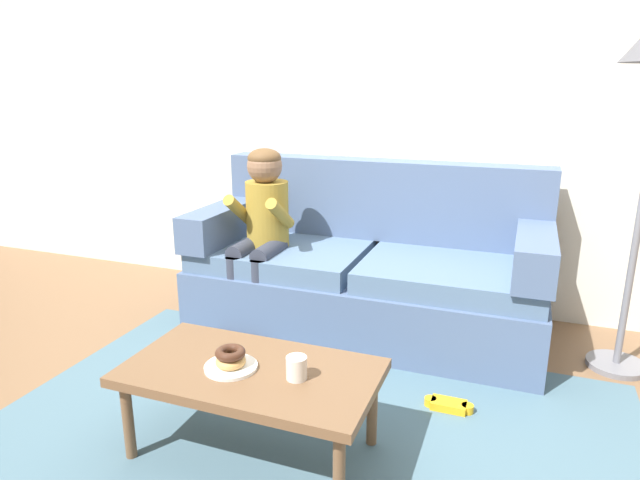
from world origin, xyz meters
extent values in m
plane|color=brown|center=(0.00, 0.00, 0.00)|extent=(10.00, 10.00, 0.00)
cube|color=silver|center=(0.00, 1.40, 1.40)|extent=(8.00, 0.10, 2.80)
cube|color=#476675|center=(0.00, -0.25, 0.01)|extent=(2.78, 1.71, 0.01)
cube|color=slate|center=(-0.07, 0.80, 0.19)|extent=(2.07, 0.90, 0.38)
cube|color=slate|center=(-0.59, 0.75, 0.44)|extent=(0.99, 0.74, 0.12)
cube|color=slate|center=(0.45, 0.75, 0.44)|extent=(0.99, 0.74, 0.12)
cube|color=slate|center=(-0.07, 1.15, 0.75)|extent=(2.07, 0.20, 0.50)
cube|color=slate|center=(-1.01, 0.80, 0.61)|extent=(0.20, 0.90, 0.22)
cube|color=slate|center=(0.87, 0.80, 0.61)|extent=(0.20, 0.90, 0.22)
cube|color=brown|center=(-0.16, -0.51, 0.37)|extent=(1.01, 0.55, 0.04)
cylinder|color=brown|center=(-0.61, -0.72, 0.17)|extent=(0.04, 0.04, 0.35)
cylinder|color=brown|center=(0.28, -0.72, 0.17)|extent=(0.04, 0.04, 0.35)
cylinder|color=brown|center=(-0.61, -0.30, 0.17)|extent=(0.04, 0.04, 0.35)
cylinder|color=brown|center=(0.28, -0.30, 0.17)|extent=(0.04, 0.04, 0.35)
cylinder|color=olive|center=(-0.68, 0.72, 0.70)|extent=(0.26, 0.26, 0.40)
sphere|color=#846047|center=(-0.68, 0.70, 1.00)|extent=(0.21, 0.21, 0.21)
ellipsoid|color=brown|center=(-0.68, 0.70, 1.04)|extent=(0.20, 0.20, 0.12)
cylinder|color=#333847|center=(-0.76, 0.57, 0.51)|extent=(0.11, 0.30, 0.11)
cylinder|color=#333847|center=(-0.76, 0.42, 0.28)|extent=(0.09, 0.09, 0.44)
cube|color=black|center=(-0.76, 0.37, 0.03)|extent=(0.10, 0.20, 0.06)
cylinder|color=olive|center=(-0.81, 0.62, 0.74)|extent=(0.07, 0.29, 0.23)
cylinder|color=#333847|center=(-0.60, 0.57, 0.51)|extent=(0.11, 0.30, 0.11)
cylinder|color=#333847|center=(-0.60, 0.42, 0.28)|extent=(0.09, 0.09, 0.44)
cube|color=black|center=(-0.60, 0.37, 0.03)|extent=(0.10, 0.20, 0.06)
cylinder|color=olive|center=(-0.54, 0.62, 0.74)|extent=(0.07, 0.29, 0.23)
cylinder|color=white|center=(-0.23, -0.54, 0.39)|extent=(0.21, 0.21, 0.01)
torus|color=tan|center=(-0.23, -0.54, 0.42)|extent=(0.17, 0.17, 0.04)
torus|color=#422619|center=(-0.23, -0.54, 0.45)|extent=(0.15, 0.15, 0.04)
cylinder|color=silver|center=(0.04, -0.52, 0.43)|extent=(0.08, 0.08, 0.09)
cube|color=gold|center=(0.55, 0.07, 0.03)|extent=(0.16, 0.09, 0.05)
cylinder|color=gold|center=(0.46, 0.07, 0.03)|extent=(0.06, 0.06, 0.05)
cylinder|color=gold|center=(0.63, 0.07, 0.03)|extent=(0.06, 0.06, 0.05)
cylinder|color=slate|center=(1.33, 0.81, 0.01)|extent=(0.30, 0.30, 0.03)
cylinder|color=slate|center=(1.33, 0.81, 0.82)|extent=(0.04, 0.04, 1.58)
camera|label=1|loc=(0.78, -2.24, 1.46)|focal=30.96mm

